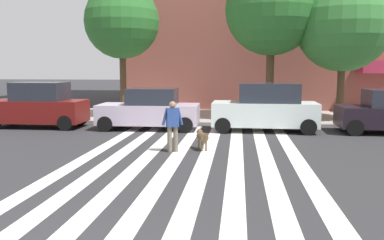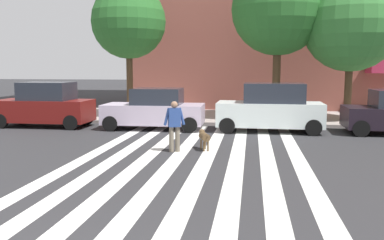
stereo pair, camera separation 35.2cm
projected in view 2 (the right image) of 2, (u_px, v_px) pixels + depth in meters
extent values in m
plane|color=#2B2B2D|center=(148.00, 160.00, 12.02)|extent=(160.00, 160.00, 0.00)
cube|color=#A49892|center=(196.00, 116.00, 22.32)|extent=(80.00, 6.00, 0.15)
cube|color=silver|center=(85.00, 158.00, 12.30)|extent=(0.45, 14.39, 0.01)
cube|color=silver|center=(114.00, 159.00, 12.17)|extent=(0.45, 14.39, 0.01)
cube|color=silver|center=(144.00, 160.00, 12.04)|extent=(0.45, 14.39, 0.01)
cube|color=silver|center=(174.00, 161.00, 11.91)|extent=(0.45, 14.39, 0.01)
cube|color=silver|center=(205.00, 162.00, 11.78)|extent=(0.45, 14.39, 0.01)
cube|color=silver|center=(236.00, 163.00, 11.65)|extent=(0.45, 14.39, 0.01)
cube|color=silver|center=(268.00, 164.00, 11.53)|extent=(0.45, 14.39, 0.01)
cube|color=silver|center=(301.00, 165.00, 11.40)|extent=(0.45, 14.39, 0.01)
cube|color=maroon|center=(44.00, 111.00, 18.85)|extent=(4.29, 1.82, 0.99)
cube|color=#232833|center=(47.00, 91.00, 18.71)|extent=(2.24, 1.59, 0.81)
cylinder|color=black|center=(1.00, 121.00, 18.34)|extent=(0.66, 0.22, 0.66)
cylinder|color=black|center=(21.00, 117.00, 19.95)|extent=(0.66, 0.22, 0.66)
cylinder|color=black|center=(71.00, 123.00, 17.85)|extent=(0.66, 0.22, 0.66)
cylinder|color=black|center=(86.00, 118.00, 19.47)|extent=(0.66, 0.22, 0.66)
cube|color=#BEAEC5|center=(154.00, 114.00, 18.12)|extent=(4.42, 1.98, 0.85)
cube|color=#232833|center=(158.00, 96.00, 18.00)|extent=(2.15, 1.70, 0.70)
cylinder|color=black|center=(110.00, 124.00, 17.52)|extent=(0.66, 0.23, 0.66)
cylinder|color=black|center=(122.00, 119.00, 19.22)|extent=(0.66, 0.23, 0.66)
cylinder|color=black|center=(190.00, 125.00, 17.11)|extent=(0.66, 0.23, 0.66)
cylinder|color=black|center=(194.00, 120.00, 18.81)|extent=(0.66, 0.23, 0.66)
cube|color=silver|center=(269.00, 114.00, 17.39)|extent=(4.43, 1.94, 0.99)
cube|color=#232833|center=(274.00, 93.00, 17.25)|extent=(2.51, 1.68, 0.81)
cylinder|color=black|center=(227.00, 126.00, 16.88)|extent=(0.66, 0.23, 0.66)
cylinder|color=black|center=(230.00, 120.00, 18.55)|extent=(0.66, 0.23, 0.66)
cylinder|color=black|center=(313.00, 128.00, 16.34)|extent=(0.66, 0.23, 0.66)
cylinder|color=black|center=(308.00, 122.00, 18.01)|extent=(0.66, 0.23, 0.66)
cylinder|color=black|center=(361.00, 128.00, 16.10)|extent=(0.67, 0.24, 0.66)
cylinder|color=black|center=(351.00, 122.00, 17.87)|extent=(0.67, 0.24, 0.66)
cylinder|color=#4C3823|center=(130.00, 79.00, 21.68)|extent=(0.34, 0.34, 3.88)
sphere|color=#286628|center=(129.00, 21.00, 21.30)|extent=(3.87, 3.87, 3.87)
cylinder|color=#4C3823|center=(276.00, 77.00, 20.62)|extent=(0.40, 0.40, 4.18)
sphere|color=#286628|center=(278.00, 9.00, 20.19)|extent=(4.60, 4.60, 4.60)
cylinder|color=#4C3823|center=(348.00, 85.00, 20.02)|extent=(0.35, 0.35, 3.39)
sphere|color=#337533|center=(351.00, 23.00, 19.65)|extent=(4.61, 4.61, 4.61)
cylinder|color=#6B6051|center=(171.00, 139.00, 13.18)|extent=(0.19, 0.19, 0.82)
cylinder|color=#6B6051|center=(178.00, 139.00, 13.22)|extent=(0.19, 0.19, 0.82)
cube|color=navy|center=(174.00, 117.00, 13.11)|extent=(0.44, 0.36, 0.60)
cylinder|color=navy|center=(167.00, 117.00, 13.06)|extent=(0.24, 0.16, 0.57)
cylinder|color=navy|center=(182.00, 116.00, 13.16)|extent=(0.24, 0.16, 0.57)
sphere|color=#936B51|center=(174.00, 105.00, 13.06)|extent=(0.28, 0.28, 0.22)
cylinder|color=brown|center=(204.00, 137.00, 13.46)|extent=(0.44, 0.61, 0.26)
sphere|color=brown|center=(202.00, 132.00, 13.79)|extent=(0.26, 0.26, 0.20)
cylinder|color=brown|center=(207.00, 137.00, 13.08)|extent=(0.12, 0.23, 0.16)
cylinder|color=brown|center=(201.00, 144.00, 13.67)|extent=(0.07, 0.07, 0.32)
cylinder|color=brown|center=(205.00, 144.00, 13.70)|extent=(0.07, 0.07, 0.32)
cylinder|color=brown|center=(204.00, 147.00, 13.29)|extent=(0.07, 0.07, 0.32)
cylinder|color=brown|center=(208.00, 146.00, 13.32)|extent=(0.07, 0.07, 0.32)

